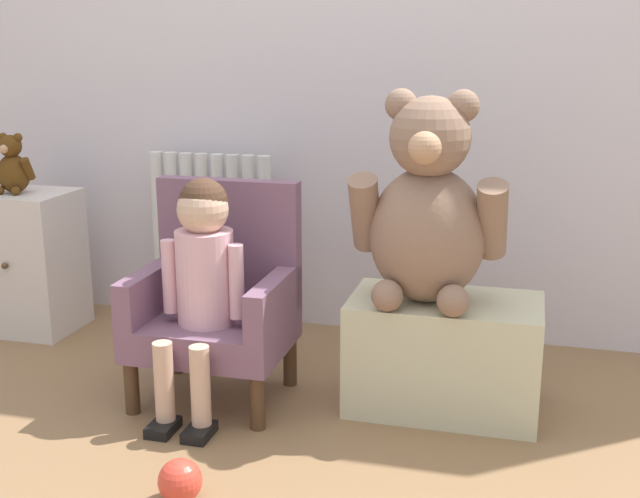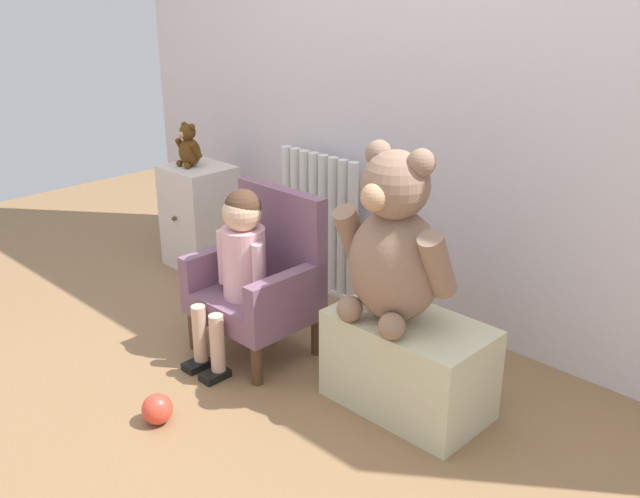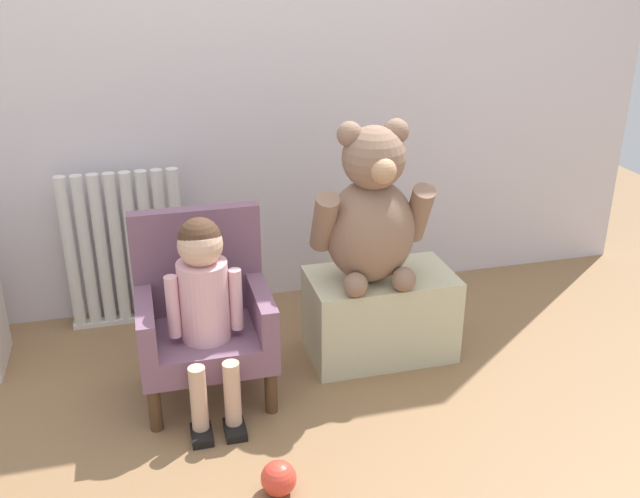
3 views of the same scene
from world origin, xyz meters
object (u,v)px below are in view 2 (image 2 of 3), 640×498
Objects in this scene: radiator at (319,223)px; small_dresser at (200,216)px; toy_ball at (157,409)px; large_teddy_bear at (394,246)px; low_bench at (408,364)px; child_figure at (239,253)px; small_teddy_bear at (189,147)px; child_armchair at (262,279)px.

radiator is 1.26× the size of small_dresser.
small_dresser is 1.44m from toy_ball.
large_teddy_bear reaches higher than radiator.
toy_ball is at bearing -128.87° from low_bench.
low_bench is at bearing -28.47° from radiator.
small_teddy_bear is at bearing 154.05° from child_figure.
child_figure is (0.00, -0.11, 0.14)m from child_armchair.
large_teddy_bear reaches higher than small_teddy_bear.
large_teddy_bear is (0.63, 0.04, 0.30)m from child_armchair.
radiator reaches higher than toy_ball.
low_bench is (0.69, 0.18, -0.28)m from child_figure.
radiator is 0.96× the size of child_figure.
toy_ball is at bearing -41.66° from small_teddy_bear.
child_figure is 1.05m from small_teddy_bear.
large_teddy_bear is 1.59m from small_teddy_bear.
child_figure is 1.14× the size of large_teddy_bear.
child_armchair is 0.95× the size of child_figure.
low_bench is 0.88m from toy_ball.
child_armchair is at bearing 102.95° from toy_ball.
large_teddy_bear is at bearing -31.51° from radiator.
small_dresser is at bearing 169.63° from low_bench.
small_teddy_bear reaches higher than small_dresser.
child_figure is 0.65m from toy_ball.
small_dresser is at bearing 136.98° from toy_ball.
child_armchair reaches higher than low_bench.
child_armchair is 0.67m from toy_ball.
small_teddy_bear is at bearing -144.84° from small_dresser.
toy_ball is at bearing -71.57° from radiator.
small_dresser is 4.95× the size of toy_ball.
radiator reaches higher than child_armchair.
child_armchair is at bearing -21.86° from small_dresser.
large_teddy_bear is 5.66× the size of toy_ball.
radiator is at bearing 19.84° from small_teddy_bear.
radiator is 0.64m from child_armchair.
child_armchair is at bearing -66.19° from radiator.
child_armchair is 0.71m from low_bench.
child_armchair is (0.90, -0.36, 0.04)m from small_dresser.
toy_ball is at bearing -43.02° from small_dresser.
large_teddy_bear reaches higher than child_figure.
large_teddy_bear is at bearing -10.96° from small_teddy_bear.
large_teddy_bear is at bearing -151.84° from low_bench.
low_bench is 0.92× the size of large_teddy_bear.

